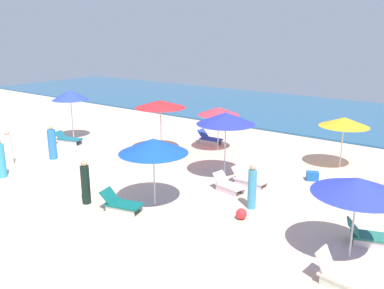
{
  "coord_description": "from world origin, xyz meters",
  "views": [
    {
      "loc": [
        13.15,
        -5.82,
        5.77
      ],
      "look_at": [
        3.05,
        7.64,
        1.03
      ],
      "focal_mm": 37.08,
      "sensor_mm": 36.0,
      "label": 1
    }
  ],
  "objects_px": {
    "umbrella_3": "(358,186)",
    "beachgoer_1": "(0,160)",
    "lounge_chair_3_1": "(345,278)",
    "beachgoer_4": "(252,188)",
    "beach_ball_0": "(241,214)",
    "umbrella_0": "(344,122)",
    "umbrella_2": "(160,104)",
    "umbrella_1": "(226,118)",
    "lounge_chair_4_0": "(209,138)",
    "umbrella_5": "(153,146)",
    "lounge_chair_3_0": "(369,236)",
    "beachgoer_0": "(8,148)",
    "umbrella_4": "(218,111)",
    "umbrella_6": "(70,95)",
    "lounge_chair_5_0": "(121,204)",
    "lounge_chair_1_0": "(249,179)",
    "lounge_chair_6_0": "(68,139)",
    "beachgoer_3": "(85,183)",
    "cooler_box_1": "(312,176)",
    "lounge_chair_1_1": "(228,185)",
    "beachgoer_2": "(52,144)"
  },
  "relations": [
    {
      "from": "umbrella_0",
      "to": "umbrella_5",
      "type": "distance_m",
      "value": 8.84
    },
    {
      "from": "umbrella_1",
      "to": "lounge_chair_6_0",
      "type": "distance_m",
      "value": 9.78
    },
    {
      "from": "umbrella_3",
      "to": "lounge_chair_4_0",
      "type": "bearing_deg",
      "value": 142.95
    },
    {
      "from": "lounge_chair_3_1",
      "to": "umbrella_5",
      "type": "relative_size",
      "value": 0.64
    },
    {
      "from": "umbrella_2",
      "to": "cooler_box_1",
      "type": "bearing_deg",
      "value": 5.77
    },
    {
      "from": "umbrella_3",
      "to": "lounge_chair_1_0",
      "type": "bearing_deg",
      "value": 147.6
    },
    {
      "from": "umbrella_3",
      "to": "lounge_chair_6_0",
      "type": "bearing_deg",
      "value": 171.0
    },
    {
      "from": "umbrella_3",
      "to": "umbrella_4",
      "type": "xyz_separation_m",
      "value": [
        -8.33,
        6.28,
        -0.0
      ]
    },
    {
      "from": "umbrella_1",
      "to": "lounge_chair_1_1",
      "type": "distance_m",
      "value": 2.7
    },
    {
      "from": "umbrella_2",
      "to": "lounge_chair_4_0",
      "type": "xyz_separation_m",
      "value": [
        0.94,
        2.87,
        -2.19
      ]
    },
    {
      "from": "beachgoer_4",
      "to": "beach_ball_0",
      "type": "height_order",
      "value": "beachgoer_4"
    },
    {
      "from": "beachgoer_0",
      "to": "umbrella_3",
      "type": "bearing_deg",
      "value": 130.66
    },
    {
      "from": "umbrella_2",
      "to": "umbrella_5",
      "type": "bearing_deg",
      "value": -50.89
    },
    {
      "from": "beachgoer_4",
      "to": "lounge_chair_3_1",
      "type": "bearing_deg",
      "value": 67.54
    },
    {
      "from": "lounge_chair_3_0",
      "to": "beach_ball_0",
      "type": "bearing_deg",
      "value": 82.89
    },
    {
      "from": "lounge_chair_1_1",
      "to": "lounge_chair_4_0",
      "type": "xyz_separation_m",
      "value": [
        -4.41,
        5.16,
        0.01
      ]
    },
    {
      "from": "umbrella_3",
      "to": "umbrella_5",
      "type": "distance_m",
      "value": 6.43
    },
    {
      "from": "umbrella_0",
      "to": "umbrella_2",
      "type": "bearing_deg",
      "value": -158.69
    },
    {
      "from": "lounge_chair_3_0",
      "to": "beachgoer_0",
      "type": "distance_m",
      "value": 15.02
    },
    {
      "from": "umbrella_2",
      "to": "lounge_chair_1_1",
      "type": "bearing_deg",
      "value": -23.14
    },
    {
      "from": "lounge_chair_3_0",
      "to": "beachgoer_2",
      "type": "distance_m",
      "value": 14.06
    },
    {
      "from": "lounge_chair_5_0",
      "to": "lounge_chair_4_0",
      "type": "bearing_deg",
      "value": 1.24
    },
    {
      "from": "umbrella_6",
      "to": "umbrella_4",
      "type": "bearing_deg",
      "value": 21.02
    },
    {
      "from": "lounge_chair_3_1",
      "to": "cooler_box_1",
      "type": "distance_m",
      "value": 7.19
    },
    {
      "from": "beachgoer_1",
      "to": "beachgoer_3",
      "type": "height_order",
      "value": "beachgoer_1"
    },
    {
      "from": "lounge_chair_3_0",
      "to": "lounge_chair_5_0",
      "type": "distance_m",
      "value": 7.7
    },
    {
      "from": "umbrella_3",
      "to": "umbrella_0",
      "type": "bearing_deg",
      "value": 108.94
    },
    {
      "from": "beachgoer_1",
      "to": "lounge_chair_3_1",
      "type": "bearing_deg",
      "value": 9.94
    },
    {
      "from": "umbrella_5",
      "to": "umbrella_6",
      "type": "xyz_separation_m",
      "value": [
        -9.71,
        3.93,
        0.34
      ]
    },
    {
      "from": "umbrella_0",
      "to": "beachgoer_4",
      "type": "bearing_deg",
      "value": -99.96
    },
    {
      "from": "lounge_chair_6_0",
      "to": "umbrella_5",
      "type": "bearing_deg",
      "value": -125.38
    },
    {
      "from": "umbrella_5",
      "to": "umbrella_6",
      "type": "distance_m",
      "value": 10.48
    },
    {
      "from": "umbrella_0",
      "to": "lounge_chair_5_0",
      "type": "relative_size",
      "value": 1.52
    },
    {
      "from": "umbrella_0",
      "to": "cooler_box_1",
      "type": "relative_size",
      "value": 4.77
    },
    {
      "from": "umbrella_3",
      "to": "beachgoer_1",
      "type": "height_order",
      "value": "umbrella_3"
    },
    {
      "from": "umbrella_5",
      "to": "lounge_chair_5_0",
      "type": "height_order",
      "value": "umbrella_5"
    },
    {
      "from": "umbrella_1",
      "to": "lounge_chair_4_0",
      "type": "height_order",
      "value": "umbrella_1"
    },
    {
      "from": "umbrella_4",
      "to": "lounge_chair_4_0",
      "type": "xyz_separation_m",
      "value": [
        -1.09,
        0.83,
        -1.77
      ]
    },
    {
      "from": "lounge_chair_5_0",
      "to": "beach_ball_0",
      "type": "height_order",
      "value": "lounge_chair_5_0"
    },
    {
      "from": "umbrella_3",
      "to": "beachgoer_4",
      "type": "relative_size",
      "value": 1.47
    },
    {
      "from": "lounge_chair_4_0",
      "to": "beachgoer_3",
      "type": "height_order",
      "value": "beachgoer_3"
    },
    {
      "from": "umbrella_3",
      "to": "beachgoer_1",
      "type": "relative_size",
      "value": 1.42
    },
    {
      "from": "lounge_chair_4_0",
      "to": "beachgoer_0",
      "type": "distance_m",
      "value": 9.91
    },
    {
      "from": "beachgoer_3",
      "to": "cooler_box_1",
      "type": "distance_m",
      "value": 8.9
    },
    {
      "from": "beachgoer_2",
      "to": "lounge_chair_3_0",
      "type": "bearing_deg",
      "value": -138.13
    },
    {
      "from": "beachgoer_2",
      "to": "umbrella_4",
      "type": "bearing_deg",
      "value": -93.64
    },
    {
      "from": "umbrella_4",
      "to": "umbrella_0",
      "type": "bearing_deg",
      "value": 9.96
    },
    {
      "from": "lounge_chair_1_0",
      "to": "lounge_chair_6_0",
      "type": "xyz_separation_m",
      "value": [
        -10.71,
        -0.56,
        0.01
      ]
    },
    {
      "from": "lounge_chair_1_0",
      "to": "beachgoer_3",
      "type": "xyz_separation_m",
      "value": [
        -3.7,
        -4.96,
        0.49
      ]
    },
    {
      "from": "lounge_chair_1_1",
      "to": "lounge_chair_1_0",
      "type": "bearing_deg",
      "value": -4.99
    }
  ]
}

